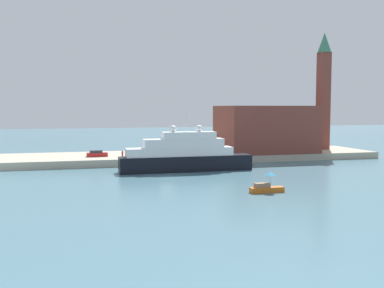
{
  "coord_description": "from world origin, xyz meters",
  "views": [
    {
      "loc": [
        -15.89,
        -76.39,
        12.1
      ],
      "look_at": [
        6.06,
        6.0,
        5.27
      ],
      "focal_mm": 42.24,
      "sensor_mm": 36.0,
      "label": 1
    }
  ],
  "objects_px": {
    "bell_tower": "(324,86)",
    "mooring_bollard": "(142,156)",
    "small_motorboat": "(267,186)",
    "parked_car": "(97,154)",
    "harbor_building": "(265,129)",
    "large_yacht": "(185,155)",
    "person_figure": "(122,154)"
  },
  "relations": [
    {
      "from": "bell_tower",
      "to": "mooring_bollard",
      "type": "height_order",
      "value": "bell_tower"
    },
    {
      "from": "small_motorboat",
      "to": "bell_tower",
      "type": "height_order",
      "value": "bell_tower"
    },
    {
      "from": "small_motorboat",
      "to": "parked_car",
      "type": "height_order",
      "value": "small_motorboat"
    },
    {
      "from": "parked_car",
      "to": "harbor_building",
      "type": "bearing_deg",
      "value": 1.28
    },
    {
      "from": "parked_car",
      "to": "mooring_bollard",
      "type": "relative_size",
      "value": 5.54
    },
    {
      "from": "large_yacht",
      "to": "harbor_building",
      "type": "distance_m",
      "value": 29.71
    },
    {
      "from": "small_motorboat",
      "to": "person_figure",
      "type": "relative_size",
      "value": 3.0
    },
    {
      "from": "small_motorboat",
      "to": "mooring_bollard",
      "type": "bearing_deg",
      "value": 110.42
    },
    {
      "from": "small_motorboat",
      "to": "person_figure",
      "type": "xyz_separation_m",
      "value": [
        -16.64,
        35.94,
        1.38
      ]
    },
    {
      "from": "small_motorboat",
      "to": "parked_car",
      "type": "bearing_deg",
      "value": 118.35
    },
    {
      "from": "bell_tower",
      "to": "person_figure",
      "type": "relative_size",
      "value": 17.73
    },
    {
      "from": "bell_tower",
      "to": "mooring_bollard",
      "type": "relative_size",
      "value": 36.52
    },
    {
      "from": "mooring_bollard",
      "to": "parked_car",
      "type": "bearing_deg",
      "value": 146.75
    },
    {
      "from": "harbor_building",
      "to": "parked_car",
      "type": "relative_size",
      "value": 4.83
    },
    {
      "from": "bell_tower",
      "to": "harbor_building",
      "type": "bearing_deg",
      "value": -170.32
    },
    {
      "from": "large_yacht",
      "to": "harbor_building",
      "type": "height_order",
      "value": "harbor_building"
    },
    {
      "from": "parked_car",
      "to": "bell_tower",
      "type": "bearing_deg",
      "value": 3.84
    },
    {
      "from": "large_yacht",
      "to": "person_figure",
      "type": "height_order",
      "value": "large_yacht"
    },
    {
      "from": "small_motorboat",
      "to": "parked_car",
      "type": "relative_size",
      "value": 1.11
    },
    {
      "from": "harbor_building",
      "to": "person_figure",
      "type": "relative_size",
      "value": 13.01
    },
    {
      "from": "harbor_building",
      "to": "parked_car",
      "type": "distance_m",
      "value": 40.14
    },
    {
      "from": "mooring_bollard",
      "to": "small_motorboat",
      "type": "bearing_deg",
      "value": -69.58
    },
    {
      "from": "small_motorboat",
      "to": "person_figure",
      "type": "height_order",
      "value": "person_figure"
    },
    {
      "from": "small_motorboat",
      "to": "harbor_building",
      "type": "relative_size",
      "value": 0.23
    },
    {
      "from": "small_motorboat",
      "to": "parked_car",
      "type": "distance_m",
      "value": 45.7
    },
    {
      "from": "person_figure",
      "to": "harbor_building",
      "type": "bearing_deg",
      "value": 8.43
    },
    {
      "from": "bell_tower",
      "to": "parked_car",
      "type": "bearing_deg",
      "value": -176.16
    },
    {
      "from": "large_yacht",
      "to": "bell_tower",
      "type": "distance_m",
      "value": 48.07
    },
    {
      "from": "parked_car",
      "to": "large_yacht",
      "type": "bearing_deg",
      "value": -45.44
    },
    {
      "from": "bell_tower",
      "to": "mooring_bollard",
      "type": "xyz_separation_m",
      "value": [
        -48.11,
        -9.66,
        -15.59
      ]
    },
    {
      "from": "large_yacht",
      "to": "small_motorboat",
      "type": "height_order",
      "value": "large_yacht"
    },
    {
      "from": "harbor_building",
      "to": "mooring_bollard",
      "type": "height_order",
      "value": "harbor_building"
    }
  ]
}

